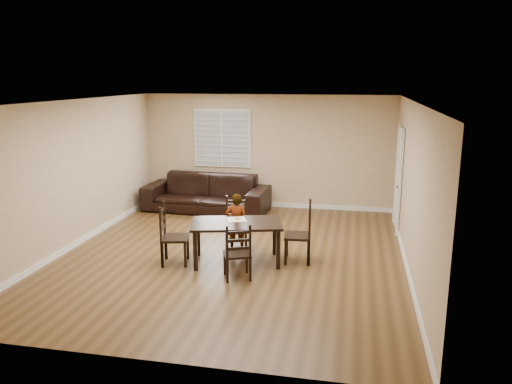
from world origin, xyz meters
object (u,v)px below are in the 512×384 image
at_px(sofa, 206,193).
at_px(chair_far, 238,255).
at_px(chair_near, 236,222).
at_px(donut, 238,218).
at_px(dining_table, 237,227).
at_px(child, 236,223).
at_px(chair_left, 167,237).
at_px(chair_right, 305,235).

bearing_deg(sofa, chair_far, -63.26).
height_order(chair_near, donut, chair_near).
height_order(dining_table, chair_near, chair_near).
distance_m(child, sofa, 2.94).
bearing_deg(sofa, dining_table, -61.35).
relative_size(chair_far, chair_left, 0.87).
distance_m(chair_right, child, 1.30).
height_order(dining_table, chair_far, chair_far).
distance_m(dining_table, chair_right, 1.18).
height_order(dining_table, chair_right, chair_right).
distance_m(dining_table, chair_left, 1.18).
xyz_separation_m(dining_table, sofa, (-1.49, 3.14, -0.19)).
bearing_deg(chair_far, chair_left, -42.02).
relative_size(chair_far, donut, 8.64).
height_order(chair_right, child, child).
relative_size(dining_table, sofa, 0.58).
xyz_separation_m(chair_right, sofa, (-2.62, 2.87, -0.05)).
relative_size(dining_table, chair_left, 1.61).
height_order(chair_near, chair_right, chair_right).
height_order(chair_left, sofa, chair_left).
relative_size(chair_left, chair_right, 0.99).
xyz_separation_m(dining_table, donut, (-0.02, 0.17, 0.11)).
relative_size(chair_near, sofa, 0.32).
height_order(dining_table, donut, donut).
bearing_deg(child, chair_near, -90.30).
xyz_separation_m(donut, sofa, (-1.46, 2.97, -0.31)).
relative_size(chair_near, chair_left, 0.89).
height_order(dining_table, child, child).
bearing_deg(child, sofa, -76.33).
height_order(chair_far, child, child).
height_order(chair_left, chair_right, chair_right).
bearing_deg(sofa, child, -59.24).
xyz_separation_m(chair_far, donut, (-0.23, 0.94, 0.32)).
distance_m(chair_left, child, 1.29).
relative_size(chair_left, child, 0.97).
xyz_separation_m(chair_far, child, (-0.34, 1.30, 0.13)).
bearing_deg(chair_near, sofa, 107.69).
distance_m(chair_far, child, 1.35).
bearing_deg(donut, child, 106.91).
bearing_deg(chair_left, child, -63.65).
bearing_deg(chair_left, chair_near, -49.34).
bearing_deg(child, donut, 93.10).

